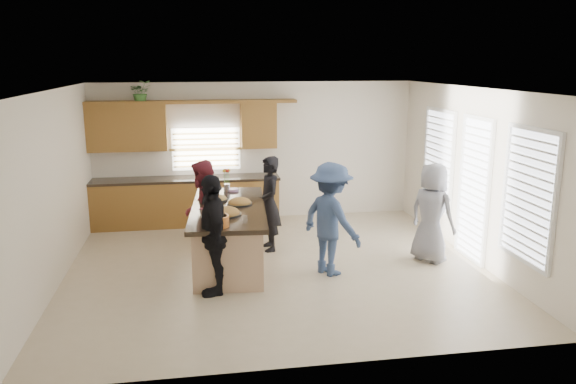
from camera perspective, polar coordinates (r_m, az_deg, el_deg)
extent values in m
plane|color=beige|center=(9.02, -1.16, -7.65)|extent=(6.50, 6.50, 0.00)
cube|color=silver|center=(11.55, -3.34, 4.16)|extent=(6.50, 0.02, 2.80)
cube|color=silver|center=(5.77, 3.07, -5.11)|extent=(6.50, 0.02, 2.80)
cube|color=silver|center=(8.78, -22.69, 0.27)|extent=(0.02, 6.00, 2.80)
cube|color=silver|center=(9.63, 18.33, 1.69)|extent=(0.02, 6.00, 2.80)
cube|color=white|center=(8.44, -1.25, 10.42)|extent=(6.50, 6.00, 0.02)
cube|color=olive|center=(11.38, -10.26, -1.05)|extent=(3.65, 0.62, 0.90)
cube|color=black|center=(11.27, -10.36, 1.29)|extent=(3.70, 0.65, 0.05)
cube|color=olive|center=(11.31, -16.05, 6.30)|extent=(1.50, 0.36, 0.90)
cube|color=olive|center=(11.30, -3.02, 6.78)|extent=(0.70, 0.36, 0.90)
cube|color=olive|center=(11.19, -9.63, 9.02)|extent=(4.05, 0.40, 0.06)
cube|color=brown|center=(11.44, -8.32, 4.34)|extent=(1.35, 0.08, 0.85)
cube|color=white|center=(10.76, 15.02, 3.20)|extent=(0.06, 1.10, 1.75)
cube|color=white|center=(9.57, 18.34, 0.24)|extent=(0.06, 0.85, 2.25)
cube|color=white|center=(8.26, 23.23, -0.37)|extent=(0.06, 1.10, 1.75)
cube|color=tan|center=(9.13, -5.99, -4.54)|extent=(1.19, 2.57, 0.88)
cube|color=black|center=(8.99, -6.07, -1.66)|extent=(1.35, 2.78, 0.07)
cube|color=black|center=(9.26, -5.93, -6.90)|extent=(1.10, 2.48, 0.08)
cylinder|color=black|center=(8.47, -6.44, -2.26)|extent=(0.50, 0.50, 0.02)
ellipsoid|color=#A97535|center=(8.47, -6.44, -2.15)|extent=(0.45, 0.45, 0.20)
cylinder|color=black|center=(9.07, -4.93, -1.19)|extent=(0.41, 0.41, 0.02)
ellipsoid|color=#A97535|center=(9.07, -4.93, -1.08)|extent=(0.37, 0.37, 0.17)
cylinder|color=black|center=(9.37, -7.10, -0.77)|extent=(0.32, 0.32, 0.02)
ellipsoid|color=tan|center=(9.37, -7.10, -0.67)|extent=(0.28, 0.28, 0.13)
cylinder|color=#C36523|center=(7.90, -7.23, -2.94)|extent=(0.34, 0.34, 0.16)
cylinder|color=beige|center=(7.88, -7.24, -2.53)|extent=(0.28, 0.28, 0.04)
cylinder|color=white|center=(8.03, -4.41, -2.77)|extent=(0.08, 0.08, 0.11)
cylinder|color=#B789C8|center=(10.01, -5.58, 0.22)|extent=(0.19, 0.19, 0.04)
cylinder|color=silver|center=(9.98, -6.23, 0.44)|extent=(0.11, 0.11, 0.14)
imported|color=#437F32|center=(11.22, -14.73, 9.79)|extent=(0.47, 0.43, 0.45)
imported|color=black|center=(9.62, -1.93, -1.20)|extent=(0.47, 0.64, 1.64)
imported|color=maroon|center=(9.24, -8.65, -1.89)|extent=(0.76, 0.91, 1.66)
imported|color=black|center=(7.89, -7.65, -4.29)|extent=(0.54, 1.04, 1.70)
imported|color=navy|center=(8.53, 4.38, -2.76)|extent=(1.14, 1.29, 1.74)
imported|color=gray|center=(9.36, 14.41, -2.05)|extent=(0.87, 0.95, 1.63)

